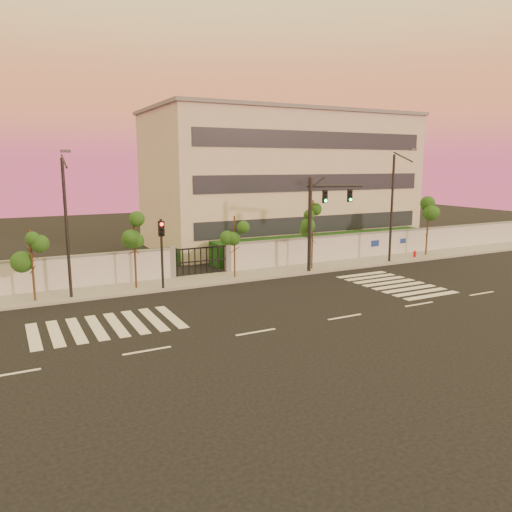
# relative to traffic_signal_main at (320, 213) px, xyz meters

# --- Properties ---
(ground) EXTENTS (120.00, 120.00, 0.00)m
(ground) POSITION_rel_traffic_signal_main_xyz_m (-4.92, -9.46, -4.20)
(ground) COLOR black
(ground) RESTS_ON ground
(sidewalk) EXTENTS (60.00, 3.00, 0.15)m
(sidewalk) POSITION_rel_traffic_signal_main_xyz_m (-4.92, 1.04, -4.13)
(sidewalk) COLOR gray
(sidewalk) RESTS_ON ground
(perimeter_wall) EXTENTS (60.00, 0.36, 2.20)m
(perimeter_wall) POSITION_rel_traffic_signal_main_xyz_m (-4.81, 2.54, -3.13)
(perimeter_wall) COLOR #BABDC2
(perimeter_wall) RESTS_ON ground
(hedge_row) EXTENTS (41.00, 4.25, 1.80)m
(hedge_row) POSITION_rel_traffic_signal_main_xyz_m (-3.75, 5.28, -3.39)
(hedge_row) COLOR black
(hedge_row) RESTS_ON ground
(institutional_building) EXTENTS (24.40, 12.40, 12.25)m
(institutional_building) POSITION_rel_traffic_signal_main_xyz_m (4.08, 12.53, 1.95)
(institutional_building) COLOR beige
(institutional_building) RESTS_ON ground
(road_markings) EXTENTS (57.00, 7.62, 0.02)m
(road_markings) POSITION_rel_traffic_signal_main_xyz_m (-6.50, -5.70, -4.19)
(road_markings) COLOR silver
(road_markings) RESTS_ON ground
(street_tree_b) EXTENTS (1.56, 1.24, 4.05)m
(street_tree_b) POSITION_rel_traffic_signal_main_xyz_m (-18.42, 0.48, -1.22)
(street_tree_b) COLOR #382314
(street_tree_b) RESTS_ON ground
(street_tree_c) EXTENTS (1.48, 1.18, 4.62)m
(street_tree_c) POSITION_rel_traffic_signal_main_xyz_m (-12.77, 0.77, -0.81)
(street_tree_c) COLOR #382314
(street_tree_c) RESTS_ON ground
(street_tree_d) EXTENTS (1.30, 1.04, 4.20)m
(street_tree_d) POSITION_rel_traffic_signal_main_xyz_m (-6.22, 0.72, -1.11)
(street_tree_d) COLOR #382314
(street_tree_d) RESTS_ON ground
(street_tree_e) EXTENTS (1.39, 1.11, 5.04)m
(street_tree_e) POSITION_rel_traffic_signal_main_xyz_m (-0.18, 0.62, -0.50)
(street_tree_e) COLOR #382314
(street_tree_e) RESTS_ON ground
(street_tree_f) EXTENTS (1.62, 1.29, 4.93)m
(street_tree_f) POSITION_rel_traffic_signal_main_xyz_m (11.30, 0.94, -0.58)
(street_tree_f) COLOR #382314
(street_tree_f) RESTS_ON ground
(traffic_signal_main) EXTENTS (4.16, 1.23, 6.65)m
(traffic_signal_main) POSITION_rel_traffic_signal_main_xyz_m (0.00, 0.00, 0.00)
(traffic_signal_main) COLOR black
(traffic_signal_main) RESTS_ON ground
(traffic_signal_secondary) EXTENTS (0.34, 0.33, 4.33)m
(traffic_signal_secondary) POSITION_rel_traffic_signal_main_xyz_m (-11.38, -0.11, -1.45)
(traffic_signal_secondary) COLOR black
(traffic_signal_secondary) RESTS_ON ground
(streetlight_west) EXTENTS (0.49, 1.98, 8.23)m
(streetlight_west) POSITION_rel_traffic_signal_main_xyz_m (-16.58, 0.14, 0.24)
(streetlight_west) COLOR black
(streetlight_west) RESTS_ON ground
(streetlight_east) EXTENTS (0.51, 2.07, 8.62)m
(streetlight_east) POSITION_rel_traffic_signal_main_xyz_m (6.66, 0.01, 0.45)
(streetlight_east) COLOR black
(streetlight_east) RESTS_ON ground
(fire_hydrant) EXTENTS (0.26, 0.26, 0.69)m
(fire_hydrant) POSITION_rel_traffic_signal_main_xyz_m (9.63, 0.52, -3.86)
(fire_hydrant) COLOR red
(fire_hydrant) RESTS_ON ground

